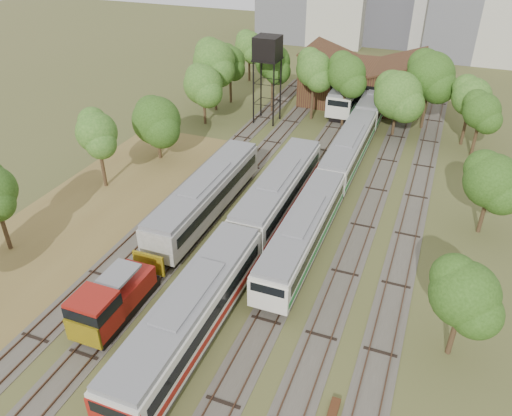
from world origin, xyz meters
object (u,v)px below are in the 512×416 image
at_px(railcar_red_set, 242,243).
at_px(shunter_locomotive, 111,302).
at_px(water_tower, 268,50).
at_px(railcar_green_set, 349,150).

xyz_separation_m(railcar_red_set, shunter_locomotive, (-6.00, -9.14, -0.46)).
bearing_deg(railcar_red_set, shunter_locomotive, -123.27).
height_order(railcar_red_set, water_tower, water_tower).
bearing_deg(water_tower, railcar_red_set, -73.25).
bearing_deg(water_tower, shunter_locomotive, -85.52).
bearing_deg(railcar_green_set, water_tower, 144.60).
bearing_deg(shunter_locomotive, railcar_green_set, 71.57).
distance_m(railcar_green_set, water_tower, 17.68).
bearing_deg(shunter_locomotive, water_tower, 94.48).
height_order(railcar_red_set, shunter_locomotive, railcar_red_set).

